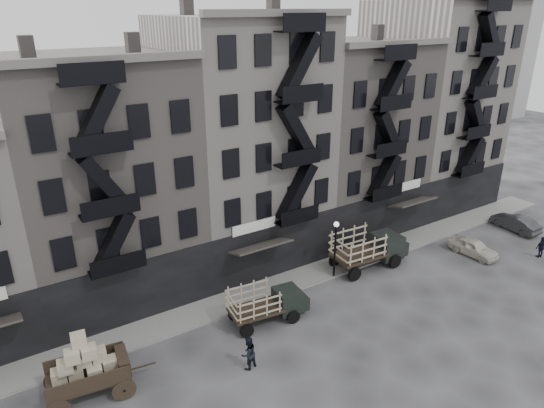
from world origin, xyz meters
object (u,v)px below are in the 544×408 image
car_far (515,223)px  wagon (83,364)px  stake_truck_east (369,246)px  pedestrian_mid (248,353)px  car_east (473,247)px  policeman (541,247)px  stake_truck_west (266,301)px

car_far → wagon: bearing=2.9°
stake_truck_east → car_far: bearing=-4.9°
wagon → stake_truck_east: (20.14, 2.10, -0.28)m
stake_truck_east → pedestrian_mid: 13.44m
car_east → policeman: bearing=-41.6°
wagon → stake_truck_west: bearing=9.8°
car_east → pedestrian_mid: (-20.58, -1.58, 0.31)m
car_east → pedestrian_mid: size_ratio=1.98×
wagon → car_east: wagon is taller
stake_truck_west → car_east: bearing=2.0°
car_east → stake_truck_east: bearing=154.6°
stake_truck_west → stake_truck_east: size_ratio=0.83×
wagon → policeman: 32.31m
stake_truck_west → car_far: 24.37m
wagon → car_far: bearing=7.1°
wagon → pedestrian_mid: size_ratio=2.26×
stake_truck_west → car_east: size_ratio=1.33×
wagon → stake_truck_west: 10.54m
stake_truck_east → car_east: bearing=-17.4°
stake_truck_west → policeman: (21.55, -4.37, -0.54)m
car_east → car_far: size_ratio=0.93×
stake_truck_west → car_east: stake_truck_west is taller
stake_truck_east → car_east: stake_truck_east is taller
wagon → car_far: wagon is taller
wagon → policeman: (32.06, -3.88, -1.12)m
wagon → car_east: (28.11, -0.92, -1.32)m
stake_truck_east → car_far: 14.91m
stake_truck_west → pedestrian_mid: (-2.98, -2.98, -0.43)m
car_far → pedestrian_mid: size_ratio=2.14×
stake_truck_east → policeman: stake_truck_east is taller
policeman → pedestrian_mid: bearing=12.3°
wagon → pedestrian_mid: wagon is taller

